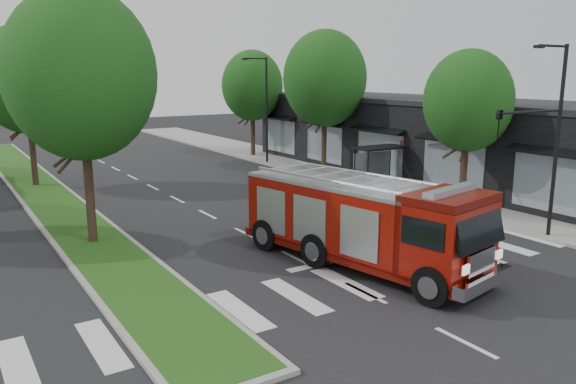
% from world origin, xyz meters
% --- Properties ---
extents(ground, '(140.00, 140.00, 0.00)m').
position_xyz_m(ground, '(0.00, 0.00, 0.00)').
color(ground, black).
rests_on(ground, ground).
extents(sidewalk_right, '(5.00, 80.00, 0.15)m').
position_xyz_m(sidewalk_right, '(12.50, 10.00, 0.07)').
color(sidewalk_right, gray).
rests_on(sidewalk_right, ground).
extents(median, '(3.00, 50.00, 0.15)m').
position_xyz_m(median, '(-6.00, 18.00, 0.08)').
color(median, gray).
rests_on(median, ground).
extents(storefront_row, '(8.00, 30.00, 5.00)m').
position_xyz_m(storefront_row, '(17.00, 10.00, 2.50)').
color(storefront_row, black).
rests_on(storefront_row, ground).
extents(bus_shelter, '(3.20, 1.60, 2.61)m').
position_xyz_m(bus_shelter, '(11.20, 8.15, 2.04)').
color(bus_shelter, black).
rests_on(bus_shelter, ground).
extents(tree_right_near, '(4.40, 4.40, 8.05)m').
position_xyz_m(tree_right_near, '(11.50, 2.00, 5.51)').
color(tree_right_near, black).
rests_on(tree_right_near, ground).
extents(tree_right_mid, '(5.60, 5.60, 9.72)m').
position_xyz_m(tree_right_mid, '(11.50, 14.00, 6.49)').
color(tree_right_mid, black).
rests_on(tree_right_mid, ground).
extents(tree_right_far, '(5.00, 5.00, 8.73)m').
position_xyz_m(tree_right_far, '(11.50, 24.00, 5.84)').
color(tree_right_far, black).
rests_on(tree_right_far, ground).
extents(tree_median_near, '(5.80, 5.80, 10.16)m').
position_xyz_m(tree_median_near, '(-6.00, 6.00, 6.81)').
color(tree_median_near, black).
rests_on(tree_median_near, ground).
extents(tree_median_far, '(5.60, 5.60, 9.72)m').
position_xyz_m(tree_median_far, '(-6.00, 20.00, 6.49)').
color(tree_median_far, black).
rests_on(tree_median_far, ground).
extents(streetlight_right_near, '(4.08, 0.22, 8.00)m').
position_xyz_m(streetlight_right_near, '(9.61, -3.50, 4.67)').
color(streetlight_right_near, black).
rests_on(streetlight_right_near, ground).
extents(streetlight_right_far, '(2.11, 0.20, 8.00)m').
position_xyz_m(streetlight_right_far, '(10.35, 20.00, 4.48)').
color(streetlight_right_far, black).
rests_on(streetlight_right_far, ground).
extents(fire_engine, '(4.72, 10.19, 3.40)m').
position_xyz_m(fire_engine, '(1.59, -1.85, 1.63)').
color(fire_engine, '#4D0904').
rests_on(fire_engine, ground).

